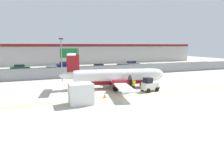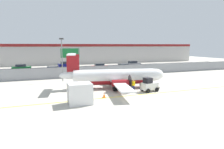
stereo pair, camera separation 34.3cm
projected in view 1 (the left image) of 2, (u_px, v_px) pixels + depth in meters
ground_plane at (132, 95)px, 24.35m from camera, size 140.00×140.00×0.01m
perimeter_fence at (95, 71)px, 38.97m from camera, size 98.00×0.10×2.10m
parking_lot_strip at (82, 70)px, 49.75m from camera, size 98.00×17.00×0.12m
background_building at (70, 54)px, 66.37m from camera, size 91.00×8.10×6.50m
commuter_airplane at (116, 77)px, 28.59m from camera, size 15.12×16.02×4.92m
baggage_tug at (150, 85)px, 26.42m from camera, size 2.48×1.70×1.88m
ground_crew_worker at (134, 85)px, 25.98m from camera, size 0.54×0.35×1.70m
cargo_container at (81, 94)px, 20.70m from camera, size 2.44×2.00×2.20m
traffic_cone_near_left at (105, 95)px, 23.30m from camera, size 0.36×0.36×0.64m
traffic_cone_near_right at (80, 87)px, 27.61m from camera, size 0.36×0.36×0.64m
parked_car_0 at (20, 68)px, 46.63m from camera, size 4.28×2.16×1.58m
parked_car_1 at (51, 70)px, 41.59m from camera, size 4.22×2.04×1.58m
parked_car_2 at (65, 65)px, 54.24m from camera, size 4.39×2.43×1.58m
parked_car_3 at (99, 67)px, 48.43m from camera, size 4.33×2.29×1.58m
parked_car_4 at (122, 67)px, 47.78m from camera, size 4.24×2.09×1.58m
parked_car_5 at (132, 64)px, 56.51m from camera, size 4.34×2.31×1.58m
apron_light_pole at (62, 56)px, 33.44m from camera, size 0.70×0.30×7.27m
highway_sign at (69, 55)px, 38.58m from camera, size 3.60×0.14×5.50m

